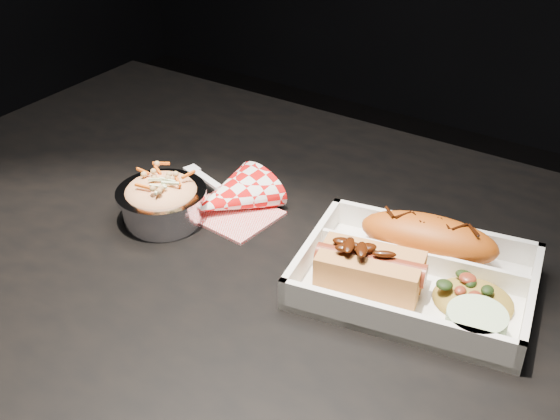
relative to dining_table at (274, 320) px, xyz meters
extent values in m
cube|color=black|center=(0.00, 0.00, 0.08)|extent=(1.20, 0.80, 0.03)
cylinder|color=black|center=(-0.55, 0.35, -0.30)|extent=(0.05, 0.05, 0.72)
cube|color=white|center=(0.16, 0.04, 0.09)|extent=(0.28, 0.22, 0.01)
cube|color=white|center=(0.14, 0.13, 0.11)|extent=(0.25, 0.05, 0.04)
cube|color=white|center=(0.17, -0.04, 0.11)|extent=(0.25, 0.05, 0.04)
cube|color=white|center=(0.04, 0.02, 0.11)|extent=(0.04, 0.18, 0.04)
cube|color=white|center=(0.28, 0.06, 0.11)|extent=(0.04, 0.18, 0.04)
cube|color=white|center=(0.15, 0.07, 0.11)|extent=(0.23, 0.05, 0.03)
ellipsoid|color=#B55012|center=(0.15, 0.10, 0.12)|extent=(0.17, 0.09, 0.05)
cube|color=#C88444|center=(0.12, -0.01, 0.12)|extent=(0.11, 0.05, 0.04)
cube|color=#C88444|center=(0.11, 0.03, 0.12)|extent=(0.11, 0.05, 0.04)
cylinder|color=maroon|center=(0.12, 0.01, 0.13)|extent=(0.12, 0.05, 0.03)
ellipsoid|color=#AD8A32|center=(0.22, 0.04, 0.11)|extent=(0.10, 0.08, 0.03)
cylinder|color=#B5D4A0|center=(0.24, 0.00, 0.11)|extent=(0.06, 0.06, 0.03)
cylinder|color=silver|center=(-0.17, 0.00, 0.11)|extent=(0.10, 0.10, 0.04)
cylinder|color=silver|center=(-0.17, 0.00, 0.13)|extent=(0.11, 0.11, 0.01)
ellipsoid|color=beige|center=(-0.17, 0.00, 0.13)|extent=(0.09, 0.09, 0.04)
cube|color=red|center=(-0.10, 0.06, 0.09)|extent=(0.12, 0.10, 0.00)
cone|color=red|center=(-0.11, 0.07, 0.11)|extent=(0.13, 0.14, 0.10)
cube|color=white|center=(-0.16, 0.08, 0.11)|extent=(0.06, 0.03, 0.00)
cube|color=white|center=(-0.20, 0.09, 0.11)|extent=(0.02, 0.02, 0.00)
camera|label=1|loc=(0.37, -0.55, 0.58)|focal=45.00mm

